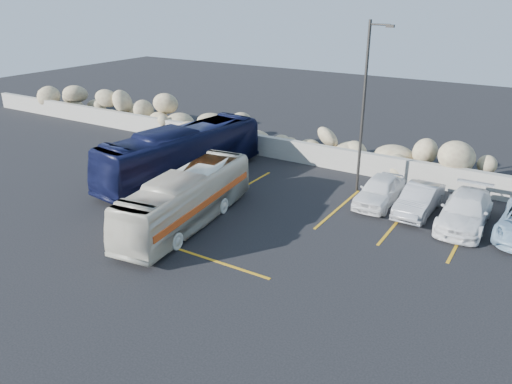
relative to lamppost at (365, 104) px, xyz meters
The scene contains 10 objects.
ground 10.73m from the lamppost, 105.05° to the right, with size 90.00×90.00×0.00m, color black.
seawall 5.14m from the lamppost, 135.63° to the left, with size 60.00×0.40×1.20m, color gray.
riprap_pile 5.40m from the lamppost, 124.63° to the left, with size 54.00×2.80×2.60m, color #9F8868, non-canonical shape.
parking_lines 6.18m from the lamppost, 62.01° to the right, with size 18.16×9.36×0.01m.
lamppost is the anchor object (origin of this frame).
vintage_bus 9.28m from the lamppost, 122.97° to the right, with size 1.90×8.12×2.26m, color beige.
tour_coach 9.49m from the lamppost, 159.66° to the right, with size 2.30×9.83×2.74m, color #101437.
car_a 4.03m from the lamppost, 35.49° to the right, with size 1.54×3.82×1.30m, color white.
car_b 5.00m from the lamppost, 18.48° to the right, with size 1.31×3.75×1.24m, color #ABABB0.
car_c 6.47m from the lamppost, 14.51° to the right, with size 1.82×4.48×1.30m, color white.
Camera 1 is at (10.33, -12.52, 9.11)m, focal length 35.00 mm.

